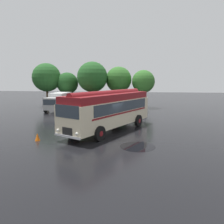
% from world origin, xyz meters
% --- Properties ---
extents(ground_plane, '(120.00, 120.00, 0.00)m').
position_xyz_m(ground_plane, '(0.00, 0.00, 0.00)').
color(ground_plane, black).
extents(vintage_bus, '(6.59, 10.15, 3.49)m').
position_xyz_m(vintage_bus, '(-0.04, 0.63, 1.89)').
color(vintage_bus, beige).
rests_on(vintage_bus, ground).
extents(car_near_left, '(2.15, 4.30, 1.66)m').
position_xyz_m(car_near_left, '(-5.78, 11.62, 0.85)').
color(car_near_left, maroon).
rests_on(car_near_left, ground).
extents(car_mid_left, '(2.14, 4.29, 1.66)m').
position_xyz_m(car_mid_left, '(-2.98, 11.10, 0.85)').
color(car_mid_left, '#144C28').
rests_on(car_mid_left, ground).
extents(car_mid_right, '(2.07, 4.26, 1.66)m').
position_xyz_m(car_mid_right, '(-0.21, 11.61, 0.85)').
color(car_mid_right, '#144C28').
rests_on(car_mid_right, ground).
extents(car_far_right, '(2.08, 4.26, 1.66)m').
position_xyz_m(car_far_right, '(2.34, 11.81, 0.85)').
color(car_far_right, silver).
rests_on(car_far_right, ground).
extents(box_van, '(2.38, 5.79, 2.50)m').
position_xyz_m(box_van, '(-9.14, 11.82, 1.36)').
color(box_van, silver).
rests_on(box_van, ground).
extents(tree_far_left, '(4.58, 4.58, 7.02)m').
position_xyz_m(tree_far_left, '(-12.85, 16.09, 4.68)').
color(tree_far_left, '#4C3823').
rests_on(tree_far_left, ground).
extents(tree_left_of_centre, '(3.51, 3.51, 5.54)m').
position_xyz_m(tree_left_of_centre, '(-9.56, 16.77, 3.83)').
color(tree_left_of_centre, '#4C3823').
rests_on(tree_left_of_centre, ground).
extents(tree_centre, '(4.76, 4.76, 7.16)m').
position_xyz_m(tree_centre, '(-5.28, 15.87, 4.86)').
color(tree_centre, '#4C3823').
rests_on(tree_centre, ground).
extents(tree_right_of_centre, '(4.14, 4.14, 6.45)m').
position_xyz_m(tree_right_of_centre, '(-1.15, 17.60, 4.38)').
color(tree_right_of_centre, '#4C3823').
rests_on(tree_right_of_centre, ground).
extents(tree_far_right, '(3.52, 3.52, 5.85)m').
position_xyz_m(tree_far_right, '(2.64, 16.56, 4.04)').
color(tree_far_right, '#4C3823').
rests_on(tree_far_right, ground).
extents(traffic_cone, '(0.36, 0.36, 0.55)m').
position_xyz_m(traffic_cone, '(-4.71, -3.30, 0.28)').
color(traffic_cone, orange).
rests_on(traffic_cone, ground).
extents(puddle_patch, '(2.34, 2.34, 0.01)m').
position_xyz_m(puddle_patch, '(2.54, -3.66, 0.00)').
color(puddle_patch, black).
rests_on(puddle_patch, ground).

